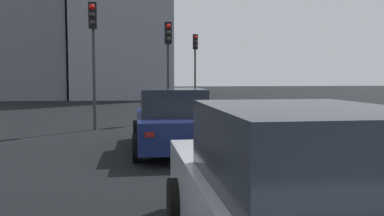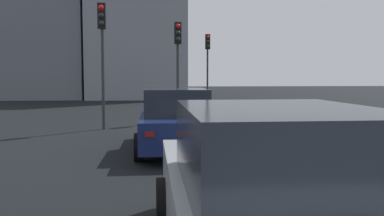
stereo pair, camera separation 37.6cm
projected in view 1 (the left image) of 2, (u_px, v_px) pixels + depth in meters
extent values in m
cube|color=#141E4C|center=(171.00, 127.00, 10.56)|extent=(4.53, 1.79, 0.69)
cube|color=#1E232B|center=(172.00, 102.00, 10.28)|extent=(2.04, 1.56, 0.64)
cylinder|color=black|center=(197.00, 130.00, 12.08)|extent=(0.64, 0.22, 0.64)
cylinder|color=black|center=(137.00, 131.00, 11.84)|extent=(0.64, 0.22, 0.64)
cylinder|color=black|center=(215.00, 146.00, 9.32)|extent=(0.64, 0.22, 0.64)
cylinder|color=black|center=(137.00, 148.00, 9.08)|extent=(0.64, 0.22, 0.64)
cube|color=maroon|center=(212.00, 134.00, 8.39)|extent=(0.03, 0.20, 0.11)
cube|color=maroon|center=(150.00, 135.00, 8.21)|extent=(0.03, 0.20, 0.11)
cube|color=#1E232B|center=(304.00, 146.00, 3.42)|extent=(2.16, 1.56, 0.67)
cylinder|color=black|center=(312.00, 197.00, 5.33)|extent=(0.64, 0.22, 0.64)
cylinder|color=black|center=(177.00, 203.00, 5.08)|extent=(0.64, 0.22, 0.64)
cylinder|color=#2D2D30|center=(195.00, 79.00, 24.93)|extent=(0.11, 0.11, 3.57)
cube|color=black|center=(195.00, 42.00, 24.70)|extent=(0.21, 0.29, 0.90)
sphere|color=red|center=(196.00, 37.00, 24.58)|extent=(0.20, 0.20, 0.20)
sphere|color=black|center=(196.00, 42.00, 24.60)|extent=(0.20, 0.20, 0.20)
sphere|color=black|center=(196.00, 46.00, 24.62)|extent=(0.20, 0.20, 0.20)
cylinder|color=#2D2D30|center=(94.00, 80.00, 14.46)|extent=(0.11, 0.11, 3.59)
cube|color=black|center=(93.00, 15.00, 14.23)|extent=(0.21, 0.29, 0.90)
sphere|color=red|center=(92.00, 7.00, 14.10)|extent=(0.20, 0.20, 0.20)
sphere|color=black|center=(92.00, 15.00, 14.12)|extent=(0.20, 0.20, 0.20)
sphere|color=black|center=(92.00, 23.00, 14.14)|extent=(0.20, 0.20, 0.20)
cylinder|color=#2D2D30|center=(168.00, 83.00, 17.20)|extent=(0.11, 0.11, 3.27)
cube|color=black|center=(168.00, 33.00, 16.98)|extent=(0.22, 0.29, 0.90)
sphere|color=red|center=(169.00, 26.00, 16.86)|extent=(0.20, 0.20, 0.20)
sphere|color=black|center=(169.00, 33.00, 16.88)|extent=(0.20, 0.20, 0.20)
sphere|color=black|center=(169.00, 39.00, 16.90)|extent=(0.20, 0.20, 0.20)
cube|color=gray|center=(124.00, 9.00, 39.57)|extent=(15.72, 8.27, 16.97)
cube|color=slate|center=(37.00, 42.00, 38.17)|extent=(13.77, 7.23, 10.27)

